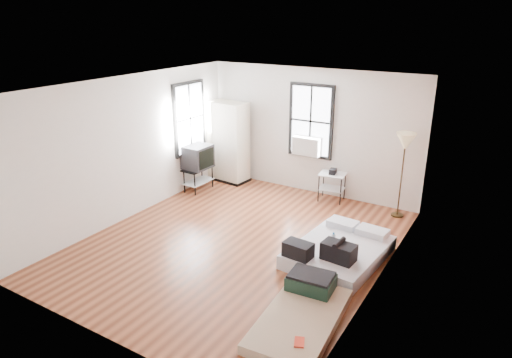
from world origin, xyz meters
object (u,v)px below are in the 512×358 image
Objects in this scene: floor_lamp at (405,146)px; tv_stand at (198,158)px; wardrobe at (228,142)px; mattress_main at (338,250)px; mattress_bare at (303,310)px; side_table at (332,179)px.

floor_lamp reaches higher than tv_stand.
wardrobe is 0.97m from tv_stand.
mattress_main is 4.22m from tv_stand.
mattress_bare is at bearing -79.26° from mattress_main.
wardrobe reaches higher than side_table.
side_table reaches higher than mattress_bare.
tv_stand is at bearing 166.36° from mattress_main.
mattress_main is at bearing 91.27° from mattress_bare.
side_table is at bearing 102.62° from mattress_bare.
tv_stand is at bearing -167.95° from floor_lamp.
floor_lamp is at bearing 82.33° from mattress_bare.
floor_lamp is at bearing 85.10° from mattress_main.
side_table reaches higher than mattress_main.
side_table is at bearing 21.18° from tv_stand.
tv_stand reaches higher than mattress_bare.
mattress_bare is at bearing -72.90° from side_table.
wardrobe is (-3.92, 3.98, 0.85)m from mattress_bare.
wardrobe reaches higher than tv_stand.
side_table is 3.06m from tv_stand.
floor_lamp is (4.14, 0.00, 0.52)m from wardrobe.
mattress_bare is 2.51× the size of side_table.
wardrobe is at bearing -180.00° from floor_lamp.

